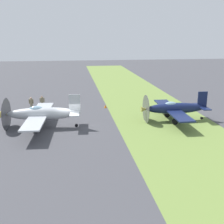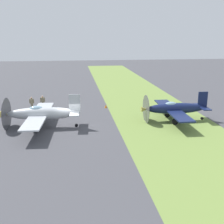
# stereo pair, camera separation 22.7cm
# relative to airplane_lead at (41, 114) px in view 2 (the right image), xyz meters

# --- Properties ---
(ground_plane) EXTENTS (160.00, 160.00, 0.00)m
(ground_plane) POSITION_rel_airplane_lead_xyz_m (-0.24, -2.99, -1.54)
(ground_plane) COLOR #424247
(grass_verge) EXTENTS (120.00, 11.00, 0.01)m
(grass_verge) POSITION_rel_airplane_lead_xyz_m (-0.24, -13.36, -1.54)
(grass_verge) COLOR olive
(grass_verge) RESTS_ON ground
(airplane_lead) EXTENTS (10.34, 8.17, 3.68)m
(airplane_lead) POSITION_rel_airplane_lead_xyz_m (0.00, 0.00, 0.00)
(airplane_lead) COLOR #B2B7BC
(airplane_lead) RESTS_ON ground
(airplane_wingman) EXTENTS (9.57, 7.60, 3.43)m
(airplane_wingman) POSITION_rel_airplane_lead_xyz_m (0.56, -14.59, -0.11)
(airplane_wingman) COLOR #141E47
(airplane_wingman) RESTS_ON ground
(ground_crew_chief) EXTENTS (0.38, 0.63, 1.73)m
(ground_crew_chief) POSITION_rel_airplane_lead_xyz_m (8.16, 0.69, -0.63)
(ground_crew_chief) COLOR #847A5B
(ground_crew_chief) RESTS_ON ground
(ground_crew_mechanic) EXTENTS (0.38, 0.62, 1.73)m
(ground_crew_mechanic) POSITION_rel_airplane_lead_xyz_m (7.50, 2.01, -0.63)
(ground_crew_mechanic) COLOR #847A5B
(ground_crew_mechanic) RESTS_ON ground
(runway_marker_cone) EXTENTS (0.36, 0.36, 0.44)m
(runway_marker_cone) POSITION_rel_airplane_lead_xyz_m (7.38, -7.59, -1.32)
(runway_marker_cone) COLOR orange
(runway_marker_cone) RESTS_ON ground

